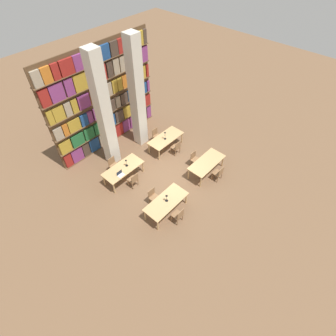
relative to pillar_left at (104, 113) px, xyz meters
The scene contains 20 objects.
ground_plane 4.31m from the pillar_left, 70.26° to the right, with size 40.00×40.00×0.00m, color brown.
bookshelf_bank 1.75m from the pillar_left, 52.28° to the left, with size 6.40×0.35×5.50m.
pillar_left is the anchor object (origin of this frame).
pillar_center 2.09m from the pillar_left, ahead, with size 0.59×0.59×6.00m.
reading_table_0 5.00m from the pillar_left, 97.11° to the right, with size 2.06×0.93×0.74m.
chair_0 5.75m from the pillar_left, 96.60° to the right, with size 0.42×0.40×0.87m.
chair_1 4.47m from the pillar_left, 99.28° to the right, with size 0.42×0.40×0.87m.
desk_lamp_0 4.83m from the pillar_left, 96.65° to the right, with size 0.14×0.14×0.42m.
reading_table_1 5.52m from the pillar_left, 58.64° to the right, with size 2.06×0.93×0.74m.
chair_2 6.19m from the pillar_left, 62.56° to the right, with size 0.42×0.40×0.87m.
chair_3 5.06m from the pillar_left, 53.50° to the right, with size 0.42×0.40×0.87m.
reading_table_2 2.80m from the pillar_left, 108.39° to the right, with size 2.06×0.93×0.74m.
chair_4 3.39m from the pillar_left, 103.08° to the right, with size 0.42×0.40×0.87m.
chair_5 2.68m from the pillar_left, 125.84° to the right, with size 0.42×0.40×0.87m.
desk_lamp_1 2.49m from the pillar_left, 99.72° to the right, with size 0.14×0.14×0.43m.
laptop 2.94m from the pillar_left, 116.51° to the right, with size 0.32×0.22×0.21m.
reading_table_3 3.80m from the pillar_left, 29.34° to the right, with size 2.06×0.93×0.74m.
chair_6 4.28m from the pillar_left, 40.02° to the right, with size 0.42×0.40×0.87m.
chair_7 3.73m from the pillar_left, 15.29° to the right, with size 0.42×0.40×0.87m.
desk_lamp_2 3.51m from the pillar_left, 31.08° to the right, with size 0.14×0.14×0.50m.
Camera 1 is at (-6.57, -6.08, 10.05)m, focal length 28.00 mm.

